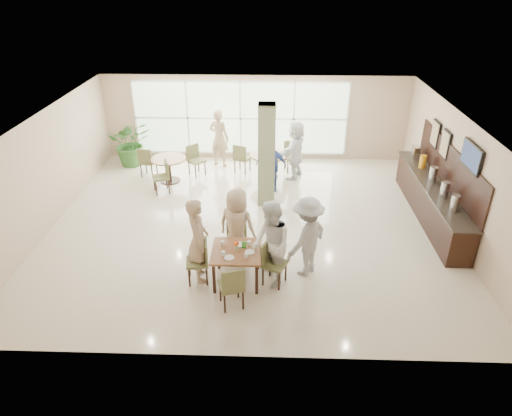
{
  "coord_description": "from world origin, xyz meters",
  "views": [
    {
      "loc": [
        0.5,
        -10.13,
        5.9
      ],
      "look_at": [
        0.2,
        -1.2,
        1.1
      ],
      "focal_mm": 32.0,
      "sensor_mm": 36.0,
      "label": 1
    }
  ],
  "objects_px": {
    "main_table": "(237,254)",
    "teen_standing": "(307,237)",
    "buffet_counter": "(432,198)",
    "teen_far": "(237,226)",
    "round_table_left": "(169,164)",
    "potted_plant": "(131,143)",
    "adult_standing": "(219,138)",
    "round_table_right": "(269,159)",
    "adult_b": "(295,150)",
    "teen_left": "(198,240)",
    "adult_a": "(271,165)",
    "teen_right": "(271,244)"
  },
  "relations": [
    {
      "from": "teen_right",
      "to": "adult_standing",
      "type": "relative_size",
      "value": 0.98
    },
    {
      "from": "buffet_counter",
      "to": "teen_right",
      "type": "relative_size",
      "value": 2.54
    },
    {
      "from": "teen_left",
      "to": "adult_b",
      "type": "relative_size",
      "value": 1.03
    },
    {
      "from": "round_table_left",
      "to": "potted_plant",
      "type": "xyz_separation_m",
      "value": [
        -1.48,
        1.28,
        0.19
      ]
    },
    {
      "from": "round_table_left",
      "to": "teen_far",
      "type": "distance_m",
      "value": 4.78
    },
    {
      "from": "teen_left",
      "to": "adult_b",
      "type": "distance_m",
      "value": 5.72
    },
    {
      "from": "potted_plant",
      "to": "adult_b",
      "type": "height_order",
      "value": "adult_b"
    },
    {
      "from": "buffet_counter",
      "to": "adult_b",
      "type": "distance_m",
      "value": 4.24
    },
    {
      "from": "teen_right",
      "to": "adult_a",
      "type": "relative_size",
      "value": 1.22
    },
    {
      "from": "round_table_right",
      "to": "teen_standing",
      "type": "relative_size",
      "value": 0.65
    },
    {
      "from": "round_table_left",
      "to": "potted_plant",
      "type": "relative_size",
      "value": 0.7
    },
    {
      "from": "potted_plant",
      "to": "teen_left",
      "type": "height_order",
      "value": "teen_left"
    },
    {
      "from": "teen_far",
      "to": "teen_standing",
      "type": "xyz_separation_m",
      "value": [
        1.49,
        -0.41,
        0.01
      ]
    },
    {
      "from": "main_table",
      "to": "teen_standing",
      "type": "relative_size",
      "value": 0.57
    },
    {
      "from": "teen_left",
      "to": "adult_a",
      "type": "distance_m",
      "value": 4.59
    },
    {
      "from": "main_table",
      "to": "adult_a",
      "type": "relative_size",
      "value": 0.67
    },
    {
      "from": "teen_right",
      "to": "adult_standing",
      "type": "distance_m",
      "value": 6.45
    },
    {
      "from": "round_table_left",
      "to": "adult_standing",
      "type": "height_order",
      "value": "adult_standing"
    },
    {
      "from": "teen_left",
      "to": "teen_far",
      "type": "relative_size",
      "value": 1.05
    },
    {
      "from": "teen_standing",
      "to": "teen_far",
      "type": "bearing_deg",
      "value": -65.49
    },
    {
      "from": "round_table_right",
      "to": "adult_b",
      "type": "xyz_separation_m",
      "value": [
        0.81,
        0.02,
        0.31
      ]
    },
    {
      "from": "potted_plant",
      "to": "teen_right",
      "type": "relative_size",
      "value": 0.81
    },
    {
      "from": "buffet_counter",
      "to": "adult_a",
      "type": "relative_size",
      "value": 3.09
    },
    {
      "from": "teen_far",
      "to": "adult_standing",
      "type": "relative_size",
      "value": 0.93
    },
    {
      "from": "adult_a",
      "to": "adult_standing",
      "type": "height_order",
      "value": "adult_standing"
    },
    {
      "from": "adult_a",
      "to": "adult_standing",
      "type": "distance_m",
      "value": 2.45
    },
    {
      "from": "adult_standing",
      "to": "potted_plant",
      "type": "bearing_deg",
      "value": 23.74
    },
    {
      "from": "adult_a",
      "to": "adult_standing",
      "type": "xyz_separation_m",
      "value": [
        -1.68,
        1.78,
        0.18
      ]
    },
    {
      "from": "adult_a",
      "to": "main_table",
      "type": "bearing_deg",
      "value": -95.57
    },
    {
      "from": "teen_right",
      "to": "teen_standing",
      "type": "height_order",
      "value": "teen_right"
    },
    {
      "from": "buffet_counter",
      "to": "teen_standing",
      "type": "xyz_separation_m",
      "value": [
        -3.41,
        -2.55,
        0.34
      ]
    },
    {
      "from": "buffet_counter",
      "to": "teen_standing",
      "type": "distance_m",
      "value": 4.27
    },
    {
      "from": "buffet_counter",
      "to": "teen_far",
      "type": "height_order",
      "value": "buffet_counter"
    },
    {
      "from": "teen_far",
      "to": "teen_right",
      "type": "xyz_separation_m",
      "value": [
        0.74,
        -0.78,
        0.04
      ]
    },
    {
      "from": "round_table_left",
      "to": "adult_standing",
      "type": "distance_m",
      "value": 1.95
    },
    {
      "from": "teen_left",
      "to": "teen_right",
      "type": "distance_m",
      "value": 1.49
    },
    {
      "from": "round_table_left",
      "to": "adult_standing",
      "type": "xyz_separation_m",
      "value": [
        1.4,
        1.3,
        0.38
      ]
    },
    {
      "from": "main_table",
      "to": "teen_left",
      "type": "height_order",
      "value": "teen_left"
    },
    {
      "from": "main_table",
      "to": "buffet_counter",
      "type": "height_order",
      "value": "buffet_counter"
    },
    {
      "from": "round_table_left",
      "to": "round_table_right",
      "type": "bearing_deg",
      "value": 8.17
    },
    {
      "from": "round_table_right",
      "to": "teen_standing",
      "type": "distance_m",
      "value": 5.07
    },
    {
      "from": "potted_plant",
      "to": "adult_standing",
      "type": "distance_m",
      "value": 2.89
    },
    {
      "from": "round_table_right",
      "to": "buffet_counter",
      "type": "bearing_deg",
      "value": -29.94
    },
    {
      "from": "teen_far",
      "to": "potted_plant",
      "type": "bearing_deg",
      "value": -32.88
    },
    {
      "from": "main_table",
      "to": "teen_left",
      "type": "relative_size",
      "value": 0.54
    },
    {
      "from": "round_table_left",
      "to": "potted_plant",
      "type": "height_order",
      "value": "potted_plant"
    },
    {
      "from": "round_table_left",
      "to": "teen_right",
      "type": "distance_m",
      "value": 5.83
    },
    {
      "from": "teen_standing",
      "to": "adult_standing",
      "type": "distance_m",
      "value": 6.35
    },
    {
      "from": "round_table_right",
      "to": "round_table_left",
      "type": "bearing_deg",
      "value": -171.83
    },
    {
      "from": "potted_plant",
      "to": "buffet_counter",
      "type": "bearing_deg",
      "value": -20.66
    }
  ]
}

